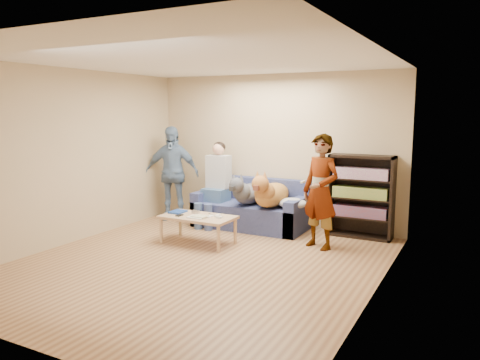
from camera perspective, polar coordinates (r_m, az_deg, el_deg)
The scene contains 27 objects.
ground at distance 6.21m, azimuth -5.23°, elevation -10.16°, with size 5.00×5.00×0.00m, color brown.
ceiling at distance 5.92m, azimuth -5.58°, elevation 14.42°, with size 5.00×5.00×0.00m, color white.
wall_back at distance 8.13m, azimuth 4.27°, elevation 3.64°, with size 4.50×4.50×0.00m, color tan.
wall_front at distance 4.09m, azimuth -24.86°, elevation -1.91°, with size 4.50×4.50×0.00m, color tan.
wall_left at distance 7.40m, azimuth -20.19°, elevation 2.66°, with size 5.00×5.00×0.00m, color tan.
wall_right at distance 5.07m, azimuth 16.43°, elevation 0.40°, with size 5.00×5.00×0.00m, color tan.
blanket at distance 7.54m, azimuth 6.40°, elevation -2.83°, with size 0.47×0.40×0.16m, color #B2B2B7.
person_standing_right at distance 6.81m, azimuth 9.80°, elevation -1.41°, with size 0.60×0.40×1.66m, color gray.
person_standing_left at distance 8.61m, azimuth -8.31°, elevation 0.85°, with size 1.00×0.42×1.71m, color #6F85B2.
held_controller at distance 6.66m, azimuth 7.67°, elevation -0.23°, with size 0.04×0.11×0.03m, color silver.
notebook_blue at distance 7.30m, azimuth -7.59°, elevation -3.86°, with size 0.20×0.26×0.03m, color navy.
papers at distance 6.93m, azimuth -5.26°, elevation -4.53°, with size 0.26×0.20×0.01m, color silver.
magazine at distance 6.93m, azimuth -4.96°, elevation -4.41°, with size 0.22×0.17×0.01m, color #B3B08F.
camera_silver at distance 7.20m, azimuth -5.44°, elevation -3.90°, with size 0.11×0.06×0.05m, color #BABABF.
controller_a at distance 6.97m, azimuth -2.77°, elevation -4.35°, with size 0.04×0.13×0.03m, color white.
controller_b at distance 6.87m, azimuth -2.53°, elevation -4.55°, with size 0.09×0.06×0.03m, color silver.
headphone_cup_a at distance 6.92m, azimuth -3.85°, elevation -4.51°, with size 0.07×0.07×0.02m, color silver.
headphone_cup_b at distance 6.98m, azimuth -3.50°, elevation -4.38°, with size 0.07×0.07×0.02m, color white.
pen_orange at distance 6.92m, azimuth -6.01°, elevation -4.59°, with size 0.01×0.01×0.14m, color #C07A1B.
pen_black at distance 7.12m, azimuth -3.56°, elevation -4.17°, with size 0.01×0.01×0.14m, color black.
wallet at distance 7.08m, azimuth -7.39°, elevation -4.29°, with size 0.07×0.12×0.01m, color black.
sofa at distance 8.02m, azimuth 1.40°, elevation -3.77°, with size 1.90×0.85×0.82m.
person_seated at distance 8.12m, azimuth -2.98°, elevation -0.10°, with size 0.40×0.73×1.47m.
dog_gray at distance 7.80m, azimuth 0.95°, elevation -1.52°, with size 0.39×1.24×0.57m.
dog_tan at distance 7.57m, azimuth 3.66°, elevation -1.65°, with size 0.44×1.18×0.64m.
coffee_table at distance 7.05m, azimuth -5.15°, elevation -4.75°, with size 1.10×0.60×0.42m.
bookshelf at distance 7.57m, azimuth 14.53°, elevation -1.72°, with size 1.00×0.34×1.30m.
Camera 1 is at (3.22, -4.93, 1.98)m, focal length 35.00 mm.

